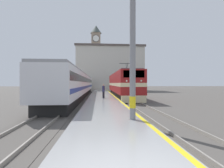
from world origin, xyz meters
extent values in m
plane|color=#514C47|center=(0.00, 30.00, 0.00)|extent=(200.00, 200.00, 0.00)
cube|color=#999999|center=(0.00, 25.00, 0.18)|extent=(3.77, 140.00, 0.36)
cube|color=yellow|center=(1.74, 25.00, 0.36)|extent=(0.20, 140.00, 0.00)
cube|color=#514C47|center=(3.26, 25.00, 0.01)|extent=(2.83, 140.00, 0.02)
cube|color=gray|center=(2.54, 25.00, 0.09)|extent=(0.07, 140.00, 0.14)
cube|color=gray|center=(3.98, 25.00, 0.09)|extent=(0.07, 140.00, 0.14)
cube|color=#514C47|center=(-3.82, 25.00, 0.01)|extent=(2.83, 140.00, 0.02)
cube|color=gray|center=(-4.53, 25.00, 0.09)|extent=(0.07, 140.00, 0.14)
cube|color=gray|center=(-3.10, 25.00, 0.09)|extent=(0.07, 140.00, 0.14)
cube|color=black|center=(3.26, 24.88, 0.45)|extent=(2.46, 17.80, 0.90)
cube|color=maroon|center=(3.26, 24.88, 2.35)|extent=(2.90, 19.35, 2.90)
cube|color=beige|center=(3.26, 24.88, 2.06)|extent=(2.92, 19.37, 0.44)
cube|color=beige|center=(3.26, 15.36, 0.50)|extent=(2.75, 0.30, 0.81)
cube|color=black|center=(3.26, 15.27, 3.25)|extent=(2.32, 0.12, 0.80)
sphere|color=white|center=(2.46, 15.23, 2.49)|extent=(0.20, 0.20, 0.20)
sphere|color=white|center=(4.06, 15.23, 2.49)|extent=(0.20, 0.20, 0.20)
cube|color=#4C4C51|center=(3.26, 24.88, 3.86)|extent=(2.61, 18.38, 0.12)
cylinder|color=#333333|center=(3.26, 19.70, 4.42)|extent=(0.06, 0.63, 1.03)
cylinder|color=#333333|center=(3.26, 20.40, 4.42)|extent=(0.06, 0.63, 1.03)
cube|color=#262626|center=(3.26, 20.05, 4.92)|extent=(2.03, 0.08, 0.06)
cube|color=black|center=(-3.82, 25.27, 0.45)|extent=(2.46, 34.19, 0.90)
cube|color=silver|center=(-3.82, 25.27, 2.21)|extent=(2.90, 35.62, 2.61)
cube|color=black|center=(-3.82, 25.27, 2.73)|extent=(2.92, 34.90, 0.64)
cube|color=navy|center=(-3.82, 25.27, 1.68)|extent=(2.92, 34.90, 0.36)
cube|color=gray|center=(-3.82, 25.27, 3.61)|extent=(2.67, 35.62, 0.20)
cylinder|color=gray|center=(1.21, 5.54, 4.29)|extent=(0.31, 0.31, 7.86)
cylinder|color=yellow|center=(1.21, 5.54, 1.26)|extent=(0.33, 0.33, 0.60)
cylinder|color=#23232D|center=(0.07, 18.55, 0.78)|extent=(0.26, 0.26, 0.84)
cylinder|color=navy|center=(0.07, 18.55, 1.55)|extent=(0.34, 0.34, 0.70)
sphere|color=tan|center=(0.07, 18.55, 2.01)|extent=(0.23, 0.23, 0.23)
cube|color=gray|center=(-1.53, 63.22, 10.62)|extent=(3.35, 3.35, 21.23)
cylinder|color=black|center=(-1.53, 61.52, 18.89)|extent=(2.65, 0.06, 2.65)
cylinder|color=white|center=(-1.53, 61.49, 18.89)|extent=(2.35, 0.10, 2.35)
cone|color=#47514C|center=(-1.53, 63.22, 22.74)|extent=(4.19, 4.19, 3.02)
cube|color=beige|center=(2.78, 49.39, 6.28)|extent=(19.08, 10.00, 12.56)
cube|color=#564C47|center=(2.78, 49.39, 12.81)|extent=(19.68, 10.60, 0.50)
camera|label=1|loc=(-0.55, -3.37, 2.23)|focal=28.00mm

